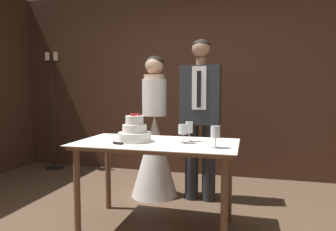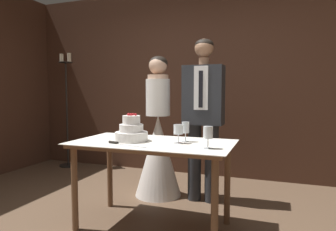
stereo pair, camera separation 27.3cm
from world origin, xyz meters
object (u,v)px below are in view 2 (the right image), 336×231
tiered_cake (131,132)px  bride (158,145)px  cake_table (153,152)px  wine_glass_far (186,128)px  groom (203,111)px  wine_glass_near (178,130)px  candle_stand (67,114)px  wine_glass_middle (208,134)px  cake_knife (120,144)px

tiered_cake → bride: bearing=95.3°
cake_table → wine_glass_far: (0.27, 0.10, 0.22)m
wine_glass_far → cake_table: bearing=-160.0°
groom → bride: bearing=179.9°
wine_glass_near → candle_stand: candle_stand is taller
wine_glass_middle → bride: (-0.80, 0.95, -0.29)m
cake_knife → groom: size_ratio=0.22×
groom → candle_stand: (-2.45, 0.78, -0.14)m
wine_glass_middle → wine_glass_far: size_ratio=0.98×
cake_table → groom: bearing=71.4°
candle_stand → wine_glass_middle: bearing=-32.5°
cake_table → wine_glass_far: bearing=20.0°
bride → candle_stand: bearing=157.8°
bride → wine_glass_middle: bearing=-49.9°
bride → cake_knife: bearing=-86.4°
cake_table → wine_glass_far: wine_glass_far is taller
cake_table → wine_glass_middle: 0.59m
cake_table → cake_knife: 0.32m
wine_glass_near → wine_glass_far: size_ratio=0.92×
tiered_cake → bride: 0.87m
wine_glass_far → wine_glass_near: bearing=-109.9°
cake_table → cake_knife: bearing=-132.7°
wine_glass_far → cake_knife: bearing=-146.1°
cake_knife → wine_glass_near: bearing=41.1°
wine_glass_far → candle_stand: 2.87m
cake_knife → wine_glass_middle: wine_glass_middle is taller
tiered_cake → wine_glass_far: tiered_cake is taller
wine_glass_far → bride: bearing=127.9°
tiered_cake → groom: 0.96m
tiered_cake → groom: (0.46, 0.83, 0.14)m
tiered_cake → wine_glass_middle: tiered_cake is taller
wine_glass_far → bride: bride is taller
bride → tiered_cake: bearing=-84.7°
wine_glass_far → candle_stand: size_ratio=0.10×
candle_stand → cake_table: bearing=-35.9°
wine_glass_near → bride: 0.99m
cake_knife → bride: bride is taller
groom → wine_glass_far: bearing=-89.6°
wine_glass_far → candle_stand: bearing=149.0°
cake_table → cake_knife: (-0.20, -0.22, 0.10)m
cake_table → candle_stand: 2.70m
cake_table → wine_glass_far: size_ratio=7.96×
candle_stand → wine_glass_near: bearing=-33.1°
cake_table → tiered_cake: bearing=-171.0°
tiered_cake → groom: size_ratio=0.16×
cake_table → groom: (0.27, 0.80, 0.32)m
cake_table → cake_knife: cake_knife is taller
wine_glass_near → cake_table: bearing=-179.5°
cake_knife → candle_stand: (-1.98, 1.80, 0.08)m
tiered_cake → candle_stand: bearing=141.1°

